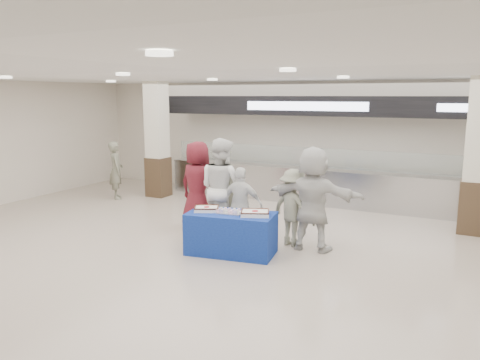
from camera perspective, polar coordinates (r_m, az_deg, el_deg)
The scene contains 15 objects.
ground at distance 8.00m, azimuth -4.80°, elevation -10.38°, with size 14.00×14.00×0.00m, color #BEB1A2.
serving_line at distance 12.51m, azimuth 8.28°, elevation 2.54°, with size 8.70×0.85×2.80m.
column_left at distance 13.29m, azimuth -10.04°, elevation 4.56°, with size 0.55×0.55×3.20m.
column_right at distance 10.62m, azimuth 26.97°, elevation 2.19°, with size 0.55×0.55×3.20m.
display_table at distance 8.45m, azimuth -1.09°, elevation -6.52°, with size 1.55×0.78×0.75m, color navy.
sheet_cake_left at distance 8.52m, azimuth -4.09°, elevation -3.47°, with size 0.54×0.50×0.09m.
sheet_cake_right at distance 8.19m, azimuth 1.85°, elevation -4.00°, with size 0.60×0.54×0.10m.
cupcake_tray at distance 8.36m, azimuth -1.18°, elevation -3.81°, with size 0.46×0.37×0.07m.
civilian_maroon at distance 10.05m, azimuth -5.18°, elevation -0.57°, with size 0.91×0.59×1.87m, color maroon.
soldier_a at distance 9.74m, azimuth -1.88°, elevation -1.08°, with size 0.66×0.43×1.80m, color slate.
chef_tall at distance 9.31m, azimuth -2.25°, elevation -1.00°, with size 0.97×0.76×2.00m, color white.
chef_short at distance 9.06m, azimuth 0.12°, elevation -3.02°, with size 0.86×0.36×1.47m, color white.
soldier_b at distance 8.87m, azimuth 6.53°, elevation -3.37°, with size 0.95×0.55×1.47m, color slate.
civilian_white at distance 8.61m, azimuth 8.89°, elevation -2.28°, with size 1.79×0.57×1.93m, color silver.
soldier_bg at distance 13.29m, azimuth -14.88°, elevation 1.16°, with size 0.58×0.38×1.58m, color slate.
Camera 1 is at (3.98, -6.34, 2.82)m, focal length 35.00 mm.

